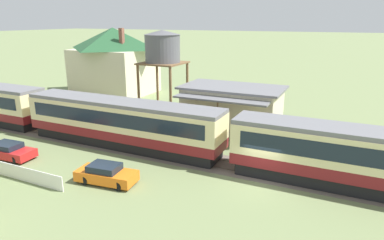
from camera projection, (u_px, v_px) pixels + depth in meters
name	position (u px, v px, depth m)	size (l,w,h in m)	color
ground_plane	(259.00, 183.00, 23.20)	(600.00, 600.00, 0.00)	#707F51
passenger_train	(233.00, 138.00, 25.25)	(77.53, 3.11, 4.07)	maroon
railway_track	(240.00, 167.00, 25.61)	(142.84, 3.60, 0.04)	#665B51
station_building	(232.00, 109.00, 33.32)	(9.69, 6.90, 4.50)	beige
station_house_dark_green_roof	(114.00, 60.00, 50.30)	(11.18, 9.79, 9.53)	beige
water_tower	(163.00, 49.00, 36.68)	(4.45, 4.45, 9.60)	brown
parked_car_orange	(106.00, 174.00, 23.08)	(4.28, 2.18, 1.33)	orange
parked_car_red	(8.00, 151.00, 27.27)	(4.42, 2.01, 1.24)	red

